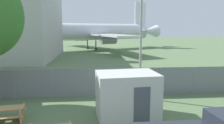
% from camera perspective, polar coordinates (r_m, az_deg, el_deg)
% --- Properties ---
extents(perimeter_fence, '(56.07, 0.07, 2.02)m').
position_cam_1_polar(perimeter_fence, '(15.55, -5.96, -5.38)').
color(perimeter_fence, gray).
rests_on(perimeter_fence, ground).
extents(airplane, '(38.47, 31.70, 11.42)m').
position_cam_1_polar(airplane, '(49.41, -6.67, 7.78)').
color(airplane, silver).
rests_on(airplane, ground).
extents(portable_cabin, '(3.40, 2.58, 2.45)m').
position_cam_1_polar(portable_cabin, '(12.00, 3.93, -8.58)').
color(portable_cabin, silver).
rests_on(portable_cabin, ground).
extents(picnic_bench_near_cabin, '(1.96, 1.65, 0.76)m').
position_cam_1_polar(picnic_bench_near_cabin, '(12.80, -25.92, -11.89)').
color(picnic_bench_near_cabin, tan).
rests_on(picnic_bench_near_cabin, ground).
extents(light_mast, '(0.44, 0.44, 7.65)m').
position_cam_1_polar(light_mast, '(14.76, 7.56, 8.25)').
color(light_mast, '#99999E').
rests_on(light_mast, ground).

